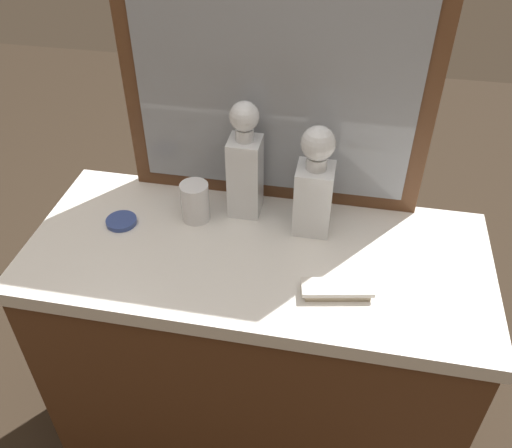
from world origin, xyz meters
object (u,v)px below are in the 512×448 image
crystal_tumbler_far_left (195,203)px  crystal_decanter_rear (314,190)px  crystal_decanter_far_left (245,170)px  porcelain_dish (121,221)px  silver_brush_far_left (337,289)px

crystal_tumbler_far_left → crystal_decanter_rear: bearing=3.7°
crystal_decanter_far_left → crystal_tumbler_far_left: size_ratio=3.00×
crystal_tumbler_far_left → porcelain_dish: bearing=-162.5°
silver_brush_far_left → crystal_tumbler_far_left: bearing=151.9°
crystal_decanter_rear → porcelain_dish: (-0.47, -0.07, -0.11)m
silver_brush_far_left → porcelain_dish: silver_brush_far_left is taller
crystal_tumbler_far_left → porcelain_dish: crystal_tumbler_far_left is taller
crystal_tumbler_far_left → porcelain_dish: 0.19m
crystal_decanter_rear → crystal_decanter_far_left: crystal_decanter_far_left is taller
crystal_decanter_far_left → silver_brush_far_left: bearing=-44.8°
crystal_tumbler_far_left → crystal_decanter_far_left: bearing=25.3°
silver_brush_far_left → porcelain_dish: bearing=165.6°
crystal_decanter_far_left → porcelain_dish: 0.33m
crystal_decanter_rear → silver_brush_far_left: 0.25m
crystal_tumbler_far_left → silver_brush_far_left: 0.42m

